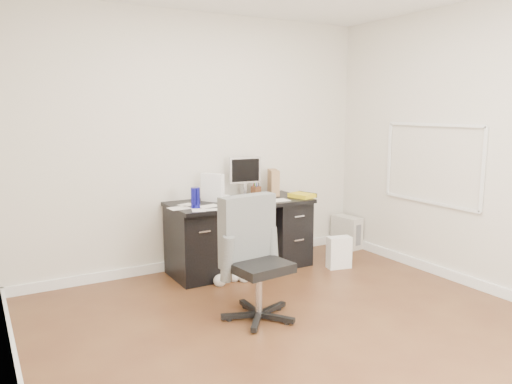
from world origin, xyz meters
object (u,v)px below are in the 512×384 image
keyboard (247,201)px  wicker_basket (204,259)px  pc_tower (347,232)px  desk (240,233)px  lcd_monitor (245,177)px  office_chair (259,260)px

keyboard → wicker_basket: 0.75m
wicker_basket → pc_tower: bearing=4.4°
desk → lcd_monitor: (0.16, 0.17, 0.58)m
desk → lcd_monitor: lcd_monitor is taller
office_chair → pc_tower: bearing=26.6°
lcd_monitor → office_chair: (-0.64, -1.40, -0.47)m
desk → wicker_basket: size_ratio=3.97×
keyboard → pc_tower: bearing=14.9°
lcd_monitor → pc_tower: size_ratio=1.16×
lcd_monitor → keyboard: lcd_monitor is taller
desk → office_chair: bearing=-111.3°
office_chair → pc_tower: 2.45m
pc_tower → desk: bearing=177.1°
desk → wicker_basket: (-0.44, -0.05, -0.21)m
office_chair → wicker_basket: office_chair is taller
keyboard → wicker_basket: bearing=-177.5°
desk → office_chair: 1.31m
office_chair → wicker_basket: 1.21m
pc_tower → lcd_monitor: bearing=170.4°
desk → lcd_monitor: bearing=47.7°
lcd_monitor → office_chair: 1.60m
desk → keyboard: keyboard is taller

